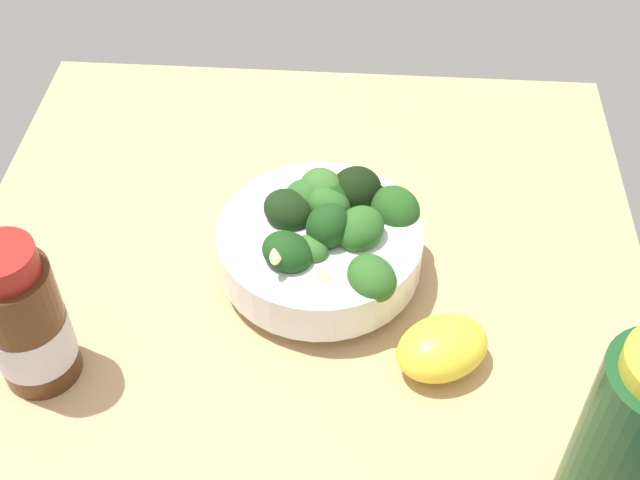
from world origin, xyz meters
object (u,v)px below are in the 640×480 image
at_px(lemon_wedge, 442,348).
at_px(bottle_short, 633,442).
at_px(bowl_of_broccoli, 325,237).
at_px(bottle_tall, 26,323).

bearing_deg(lemon_wedge, bottle_short, 134.47).
distance_m(bowl_of_broccoli, lemon_wedge, 0.14).
xyz_separation_m(lemon_wedge, bottle_short, (-0.11, 0.11, 0.06)).
relative_size(bowl_of_broccoli, bottle_tall, 1.32).
relative_size(bowl_of_broccoli, lemon_wedge, 2.36).
bearing_deg(bottle_short, lemon_wedge, -45.53).
bearing_deg(bottle_tall, bottle_short, 168.70).
bearing_deg(bowl_of_broccoli, bottle_tall, 29.66).
height_order(bowl_of_broccoli, bottle_tall, bottle_tall).
bearing_deg(bottle_short, bottle_tall, -11.30).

